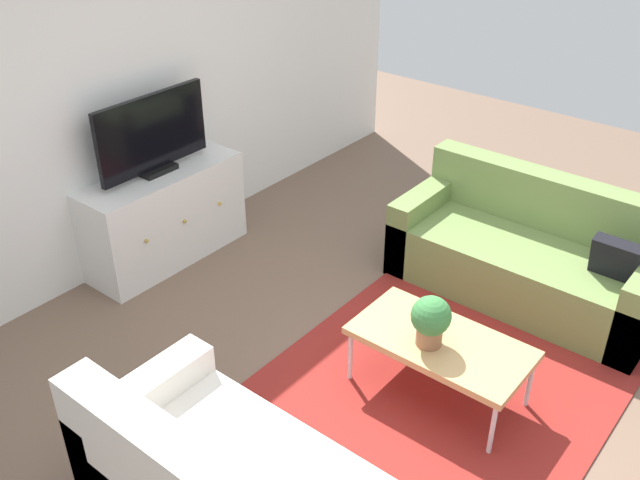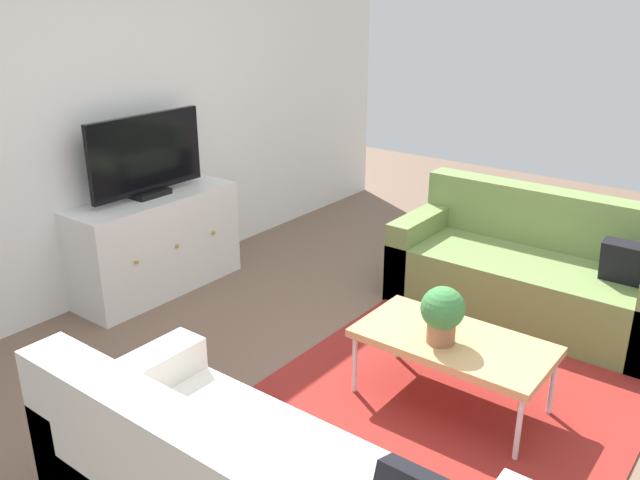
{
  "view_description": "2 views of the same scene",
  "coord_description": "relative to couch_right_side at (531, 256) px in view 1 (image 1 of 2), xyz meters",
  "views": [
    {
      "loc": [
        -2.85,
        -1.62,
        3.0
      ],
      "look_at": [
        0.0,
        0.68,
        0.79
      ],
      "focal_mm": 39.75,
      "sensor_mm": 36.0,
      "label": 1
    },
    {
      "loc": [
        -2.81,
        -1.46,
        2.15
      ],
      "look_at": [
        0.0,
        0.68,
        0.79
      ],
      "focal_mm": 37.09,
      "sensor_mm": 36.0,
      "label": 2
    }
  ],
  "objects": [
    {
      "name": "flat_screen_tv",
      "position": [
        -1.35,
        2.39,
        0.74
      ],
      "size": [
        0.95,
        0.16,
        0.59
      ],
      "color": "black",
      "rests_on": "tv_console"
    },
    {
      "name": "ground_plane",
      "position": [
        -1.43,
        0.1,
        -0.28
      ],
      "size": [
        10.0,
        10.0,
        0.0
      ],
      "primitive_type": "plane",
      "color": "brown"
    },
    {
      "name": "couch_right_side",
      "position": [
        0.0,
        0.0,
        0.0
      ],
      "size": [
        0.82,
        1.85,
        0.83
      ],
      "color": "olive",
      "rests_on": "ground_plane"
    },
    {
      "name": "area_rug",
      "position": [
        -1.43,
        -0.05,
        -0.28
      ],
      "size": [
        2.5,
        1.9,
        0.01
      ],
      "primitive_type": "cube",
      "color": "maroon",
      "rests_on": "ground_plane"
    },
    {
      "name": "tv_console",
      "position": [
        -1.35,
        2.37,
        0.08
      ],
      "size": [
        1.28,
        0.47,
        0.73
      ],
      "color": "white",
      "rests_on": "ground_plane"
    },
    {
      "name": "potted_plant",
      "position": [
        -1.44,
        -0.01,
        0.29
      ],
      "size": [
        0.23,
        0.23,
        0.31
      ],
      "color": "#936042",
      "rests_on": "coffee_table"
    },
    {
      "name": "wall_back",
      "position": [
        -1.43,
        2.65,
        1.07
      ],
      "size": [
        6.4,
        0.12,
        2.7
      ],
      "primitive_type": "cube",
      "color": "white",
      "rests_on": "ground_plane"
    },
    {
      "name": "coffee_table",
      "position": [
        -1.36,
        -0.05,
        0.09
      ],
      "size": [
        0.54,
        1.03,
        0.41
      ],
      "color": "tan",
      "rests_on": "ground_plane"
    }
  ]
}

